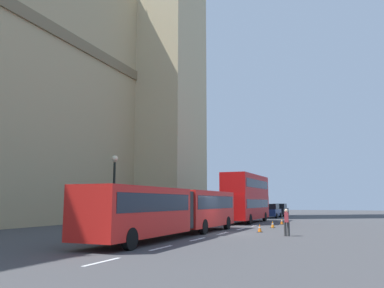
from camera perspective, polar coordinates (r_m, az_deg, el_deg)
name	(u,v)px	position (r m, az deg, el deg)	size (l,w,h in m)	color
ground_plane	(222,234)	(27.15, 4.40, -12.96)	(160.00, 160.00, 0.00)	#424244
lane_centre_marking	(211,236)	(25.16, 2.84, -13.32)	(25.20, 0.16, 0.01)	silver
articulated_bus	(175,208)	(24.74, -2.54, -9.37)	(17.43, 2.54, 2.90)	red
double_decker_bus	(246,196)	(41.30, 7.98, -7.58)	(10.37, 2.54, 4.90)	#B20F0F
sedan_lead	(272,211)	(54.08, 11.62, -9.58)	(4.40, 1.86, 1.85)	navy
sedan_trailing	(280,210)	(60.50, 12.82, -9.40)	(4.40, 1.86, 1.85)	black
traffic_cone_west	(260,228)	(28.61, 9.90, -12.06)	(0.36, 0.36, 0.58)	black
traffic_cone_middle	(273,224)	(33.51, 11.74, -11.46)	(0.36, 0.36, 0.58)	black
traffic_cone_east	(282,221)	(38.61, 13.03, -11.00)	(0.36, 0.36, 0.58)	black
street_lamp	(114,188)	(26.91, -11.37, -6.35)	(0.44, 0.44, 5.27)	black
pedestrian_near_cones	(287,221)	(25.73, 13.70, -10.96)	(0.43, 0.36, 1.69)	#333333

